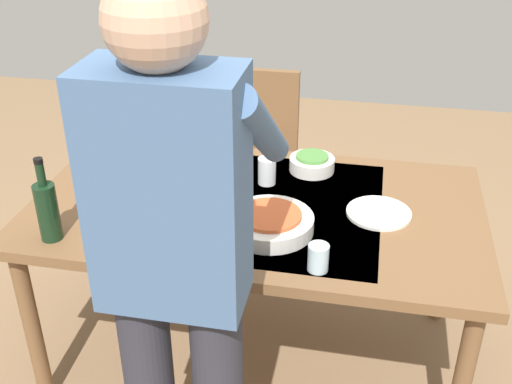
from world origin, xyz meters
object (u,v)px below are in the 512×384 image
at_px(person_server, 177,265).
at_px(serving_bowl_pasta, 270,222).
at_px(water_cup_near_left, 267,171).
at_px(chair_near, 255,151).
at_px(water_cup_near_right, 318,258).
at_px(side_bowl_salad, 312,163).
at_px(wine_glass_right, 222,142).
at_px(dinner_plate_near, 379,213).
at_px(wine_bottle, 47,210).
at_px(wine_glass_left, 168,130).
at_px(dining_table, 256,220).

relative_size(person_server, serving_bowl_pasta, 5.63).
bearing_deg(water_cup_near_left, chair_near, -74.90).
relative_size(person_server, water_cup_near_right, 18.99).
distance_m(serving_bowl_pasta, side_bowl_salad, 0.48).
height_order(wine_glass_right, dinner_plate_near, wine_glass_right).
bearing_deg(water_cup_near_left, person_server, 85.57).
bearing_deg(serving_bowl_pasta, person_server, 76.03).
relative_size(wine_bottle, wine_glass_left, 1.96).
bearing_deg(wine_glass_right, dining_table, 125.22).
distance_m(wine_glass_right, dinner_plate_near, 0.69).
xyz_separation_m(chair_near, serving_bowl_pasta, (-0.25, 1.01, 0.23)).
bearing_deg(water_cup_near_left, dining_table, 86.57).
bearing_deg(dinner_plate_near, serving_bowl_pasta, 26.23).
distance_m(wine_glass_left, serving_bowl_pasta, 0.74).
bearing_deg(wine_bottle, person_server, 146.72).
xyz_separation_m(chair_near, water_cup_near_left, (-0.18, 0.68, 0.25)).
xyz_separation_m(wine_bottle, water_cup_near_right, (-0.89, 0.00, -0.07)).
bearing_deg(dinner_plate_near, wine_glass_left, -20.56).
bearing_deg(water_cup_near_right, person_server, 48.61).
bearing_deg(dining_table, wine_glass_left, -37.91).
bearing_deg(wine_glass_left, wine_glass_right, 163.89).
relative_size(person_server, side_bowl_salad, 9.38).
distance_m(water_cup_near_right, dinner_plate_near, 0.41).
relative_size(dining_table, water_cup_near_right, 18.41).
distance_m(wine_glass_right, water_cup_near_left, 0.24).
xyz_separation_m(wine_bottle, side_bowl_salad, (-0.79, -0.66, -0.08)).
bearing_deg(person_server, wine_glass_right, -82.31).
bearing_deg(wine_glass_right, dinner_plate_near, 157.74).
bearing_deg(person_server, chair_near, -85.82).
xyz_separation_m(wine_bottle, wine_glass_right, (-0.43, -0.63, -0.01)).
relative_size(serving_bowl_pasta, dinner_plate_near, 1.30).
bearing_deg(water_cup_near_right, water_cup_near_left, -63.79).
relative_size(water_cup_near_right, serving_bowl_pasta, 0.30).
bearing_deg(person_server, serving_bowl_pasta, -103.97).
distance_m(person_server, dinner_plate_near, 0.92).
xyz_separation_m(person_server, wine_glass_left, (0.39, -1.07, -0.13)).
xyz_separation_m(dining_table, water_cup_near_right, (-0.27, 0.35, 0.11)).
bearing_deg(serving_bowl_pasta, dining_table, -64.03).
bearing_deg(wine_glass_left, serving_bowl_pasta, 135.78).
bearing_deg(side_bowl_salad, wine_bottle, 39.68).
height_order(wine_bottle, dinner_plate_near, wine_bottle).
height_order(chair_near, wine_bottle, wine_bottle).
bearing_deg(person_server, water_cup_near_left, -94.43).
xyz_separation_m(serving_bowl_pasta, side_bowl_salad, (-0.09, -0.47, 0.00)).
height_order(wine_glass_left, wine_glass_right, same).
bearing_deg(chair_near, wine_glass_right, 87.97).
bearing_deg(chair_near, person_server, 94.18).
bearing_deg(side_bowl_salad, wine_glass_right, 4.83).
distance_m(person_server, wine_bottle, 0.69).
bearing_deg(wine_bottle, dining_table, -150.56).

